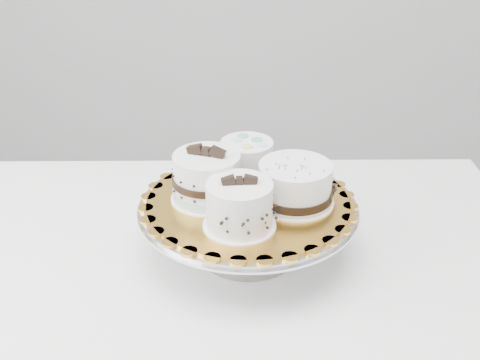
# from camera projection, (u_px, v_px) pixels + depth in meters

# --- Properties ---
(table) EXTENTS (1.21, 0.87, 0.75)m
(table) POSITION_uv_depth(u_px,v_px,m) (224.00, 295.00, 1.09)
(table) COLOR white
(table) RESTS_ON floor
(cake_stand) EXTENTS (0.37, 0.37, 0.10)m
(cake_stand) POSITION_uv_depth(u_px,v_px,m) (248.00, 219.00, 1.03)
(cake_stand) COLOR gray
(cake_stand) RESTS_ON table
(cake_board) EXTENTS (0.41, 0.41, 0.01)m
(cake_board) POSITION_uv_depth(u_px,v_px,m) (248.00, 202.00, 1.01)
(cake_board) COLOR orange
(cake_board) RESTS_ON cake_stand
(cake_swirl) EXTENTS (0.12, 0.12, 0.09)m
(cake_swirl) POSITION_uv_depth(u_px,v_px,m) (239.00, 206.00, 0.92)
(cake_swirl) COLOR white
(cake_swirl) RESTS_ON cake_board
(cake_banded) EXTENTS (0.13, 0.13, 0.10)m
(cake_banded) POSITION_uv_depth(u_px,v_px,m) (207.00, 179.00, 1.00)
(cake_banded) COLOR white
(cake_banded) RESTS_ON cake_board
(cake_dots) EXTENTS (0.12, 0.12, 0.07)m
(cake_dots) POSITION_uv_depth(u_px,v_px,m) (247.00, 159.00, 1.07)
(cake_dots) COLOR white
(cake_dots) RESTS_ON cake_board
(cake_ribbon) EXTENTS (0.15, 0.15, 0.07)m
(cake_ribbon) POSITION_uv_depth(u_px,v_px,m) (296.00, 185.00, 0.99)
(cake_ribbon) COLOR white
(cake_ribbon) RESTS_ON cake_board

